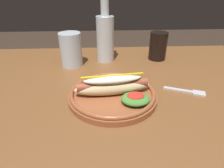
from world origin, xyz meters
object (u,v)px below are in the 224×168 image
object	(u,v)px
soda_cup	(158,46)
water_cup	(71,50)
hot_dog_plate	(114,92)
glass_bottle	(105,36)
fork	(188,91)

from	to	relation	value
soda_cup	water_cup	world-z (taller)	water_cup
hot_dog_plate	glass_bottle	xyz separation A→B (m)	(-0.02, 0.30, 0.08)
soda_cup	hot_dog_plate	bearing A→B (deg)	-123.91
hot_dog_plate	soda_cup	bearing A→B (deg)	56.09
water_cup	glass_bottle	xyz separation A→B (m)	(0.13, 0.04, 0.04)
water_cup	hot_dog_plate	bearing A→B (deg)	-59.68
hot_dog_plate	soda_cup	world-z (taller)	soda_cup
soda_cup	glass_bottle	distance (m)	0.22
fork	water_cup	xyz separation A→B (m)	(-0.37, 0.23, 0.06)
water_cup	glass_bottle	size ratio (longest dim) A/B	0.48
fork	glass_bottle	world-z (taller)	glass_bottle
glass_bottle	hot_dog_plate	bearing A→B (deg)	-87.03
glass_bottle	soda_cup	bearing A→B (deg)	0.83
fork	water_cup	size ratio (longest dim) A/B	0.93
soda_cup	water_cup	distance (m)	0.36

